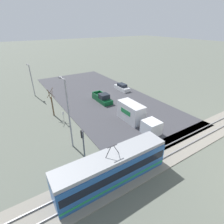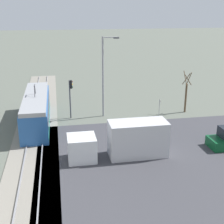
% 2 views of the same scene
% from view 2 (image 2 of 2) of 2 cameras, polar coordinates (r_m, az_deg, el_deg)
% --- Properties ---
extents(rail_bed, '(72.09, 4.40, 0.22)m').
position_cam_2_polar(rail_bed, '(26.28, -14.45, -10.21)').
color(rail_bed, gray).
rests_on(rail_bed, ground).
extents(light_rail_tram, '(12.26, 2.70, 4.39)m').
position_cam_2_polar(light_rail_tram, '(35.35, -13.65, 0.35)').
color(light_rail_tram, '#235193').
rests_on(light_rail_tram, ground).
extents(box_truck, '(2.33, 8.59, 3.10)m').
position_cam_2_polar(box_truck, '(27.00, 2.30, -5.30)').
color(box_truck, silver).
rests_on(box_truck, ground).
extents(traffic_light_pole, '(0.28, 0.47, 4.54)m').
position_cam_2_polar(traffic_light_pole, '(36.26, -7.59, 3.36)').
color(traffic_light_pole, '#47474C').
rests_on(traffic_light_pole, ground).
extents(street_tree, '(1.21, 1.00, 5.13)m').
position_cam_2_polar(street_tree, '(39.29, 13.39, 3.23)').
color(street_tree, brown).
rests_on(street_tree, ground).
extents(street_lamp_near_crossing, '(0.36, 1.95, 9.35)m').
position_cam_2_polar(street_lamp_near_crossing, '(36.16, -1.39, 7.28)').
color(street_lamp_near_crossing, gray).
rests_on(street_lamp_near_crossing, ground).
extents(no_parking_sign, '(0.32, 0.08, 2.02)m').
position_cam_2_polar(no_parking_sign, '(37.70, 8.67, 1.15)').
color(no_parking_sign, gray).
rests_on(no_parking_sign, ground).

